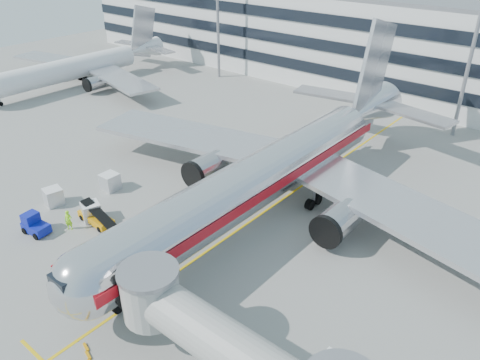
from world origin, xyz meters
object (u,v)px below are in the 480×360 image
Objects in this scene: baggage_tug at (34,225)px; cargo_container_front at (91,211)px; main_jet at (276,168)px; ramp_worker at (69,220)px; cargo_container_left at (54,197)px; cargo_container_right at (110,182)px; belt_loader at (96,218)px.

cargo_container_front is (2.15, 4.68, 0.04)m from baggage_tug.
main_jet is 25.34× the size of ramp_worker.
ramp_worker is at bearing -127.67° from main_jet.
cargo_container_left is 1.08× the size of cargo_container_right.
cargo_container_front is at bearing 54.03° from ramp_worker.
belt_loader is at bearing -48.35° from cargo_container_right.
cargo_container_left is (-6.24, -0.71, 0.31)m from belt_loader.
belt_loader is at bearing 6.48° from cargo_container_left.
cargo_container_left is 5.40m from cargo_container_front.
baggage_tug is at bearing -50.55° from cargo_container_left.
ramp_worker is at bearing -93.27° from cargo_container_front.
baggage_tug reaches higher than cargo_container_right.
cargo_container_right reaches higher than cargo_container_front.
ramp_worker reaches higher than cargo_container_left.
cargo_container_front is at bearing -131.87° from main_jet.
main_jet reaches higher than cargo_container_left.
baggage_tug is at bearing -163.60° from ramp_worker.
cargo_container_right is (-15.63, -8.78, -3.32)m from main_jet.
belt_loader reaches higher than cargo_container_right.
cargo_container_right is 0.91× the size of ramp_worker.
belt_loader reaches higher than baggage_tug.
cargo_container_right is (-1.31, 9.48, 0.07)m from baggage_tug.
main_jet is at bearing 50.53° from belt_loader.
cargo_container_left is at bearing 130.79° from ramp_worker.
belt_loader is 1.58× the size of baggage_tug.
cargo_container_front is at bearing 173.25° from belt_loader.
baggage_tug is 5.01m from cargo_container_left.
main_jet is 18.52× the size of baggage_tug.
baggage_tug is 1.40× the size of cargo_container_left.
main_jet is 25.85× the size of cargo_container_left.
cargo_container_front is at bearing 8.68° from cargo_container_left.
cargo_container_right is at bearing 82.24° from ramp_worker.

